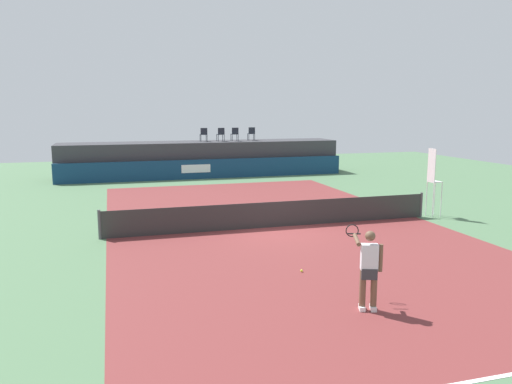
# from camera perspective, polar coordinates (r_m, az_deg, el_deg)

# --- Properties ---
(ground_plane) EXTENTS (48.00, 48.00, 0.00)m
(ground_plane) POSITION_cam_1_polar(r_m,az_deg,el_deg) (21.31, -0.35, -2.21)
(ground_plane) COLOR #4C704C
(court_inner) EXTENTS (12.00, 22.00, 0.00)m
(court_inner) POSITION_cam_1_polar(r_m,az_deg,el_deg) (18.52, 2.21, -4.01)
(court_inner) COLOR maroon
(court_inner) RESTS_ON ground
(line_near_baseline) EXTENTS (12.00, 0.10, 0.00)m
(line_near_baseline) POSITION_cam_1_polar(r_m,az_deg,el_deg) (9.44, 25.09, -18.73)
(line_near_baseline) COLOR white
(line_near_baseline) RESTS_ON court_inner
(sponsor_wall) EXTENTS (18.00, 0.22, 1.20)m
(sponsor_wall) POSITION_cam_1_polar(r_m,az_deg,el_deg) (31.32, -5.66, 2.63)
(sponsor_wall) COLOR navy
(sponsor_wall) RESTS_ON ground
(spectator_platform) EXTENTS (18.00, 2.80, 2.20)m
(spectator_platform) POSITION_cam_1_polar(r_m,az_deg,el_deg) (33.03, -6.25, 3.85)
(spectator_platform) COLOR #38383D
(spectator_platform) RESTS_ON ground
(spectator_chair_far_left) EXTENTS (0.45, 0.45, 0.89)m
(spectator_chair_far_left) POSITION_cam_1_polar(r_m,az_deg,el_deg) (32.84, -6.00, 6.61)
(spectator_chair_far_left) COLOR #1E232D
(spectator_chair_far_left) RESTS_ON spectator_platform
(spectator_chair_left) EXTENTS (0.46, 0.46, 0.89)m
(spectator_chair_left) POSITION_cam_1_polar(r_m,az_deg,el_deg) (32.93, -4.05, 6.65)
(spectator_chair_left) COLOR #1E232D
(spectator_chair_left) RESTS_ON spectator_platform
(spectator_chair_center) EXTENTS (0.45, 0.45, 0.89)m
(spectator_chair_center) POSITION_cam_1_polar(r_m,az_deg,el_deg) (33.23, -2.44, 6.69)
(spectator_chair_center) COLOR #1E232D
(spectator_chair_center) RESTS_ON spectator_platform
(spectator_chair_right) EXTENTS (0.47, 0.47, 0.89)m
(spectator_chair_right) POSITION_cam_1_polar(r_m,az_deg,el_deg) (33.77, -0.53, 6.74)
(spectator_chair_right) COLOR #1E232D
(spectator_chair_right) RESTS_ON spectator_platform
(umpire_chair) EXTENTS (0.47, 0.47, 2.76)m
(umpire_chair) POSITION_cam_1_polar(r_m,az_deg,el_deg) (21.27, 19.56, 1.56)
(umpire_chair) COLOR white
(umpire_chair) RESTS_ON ground
(tennis_net) EXTENTS (12.40, 0.02, 0.95)m
(tennis_net) POSITION_cam_1_polar(r_m,az_deg,el_deg) (18.41, 2.22, -2.58)
(tennis_net) COLOR #2D2D2D
(tennis_net) RESTS_ON ground
(net_post_near) EXTENTS (0.10, 0.10, 1.00)m
(net_post_near) POSITION_cam_1_polar(r_m,az_deg,el_deg) (17.49, -17.46, -3.58)
(net_post_near) COLOR #4C4C51
(net_post_near) RESTS_ON ground
(net_post_far) EXTENTS (0.10, 0.10, 1.00)m
(net_post_far) POSITION_cam_1_polar(r_m,az_deg,el_deg) (21.17, 18.34, -1.39)
(net_post_far) COLOR #4C4C51
(net_post_far) RESTS_ON ground
(tennis_player) EXTENTS (0.55, 1.25, 1.77)m
(tennis_player) POSITION_cam_1_polar(r_m,az_deg,el_deg) (11.11, 12.73, -8.38)
(tennis_player) COLOR white
(tennis_player) RESTS_ON court_inner
(tennis_ball) EXTENTS (0.07, 0.07, 0.07)m
(tennis_ball) POSITION_cam_1_polar(r_m,az_deg,el_deg) (13.58, 5.23, -8.95)
(tennis_ball) COLOR #D8EA33
(tennis_ball) RESTS_ON court_inner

